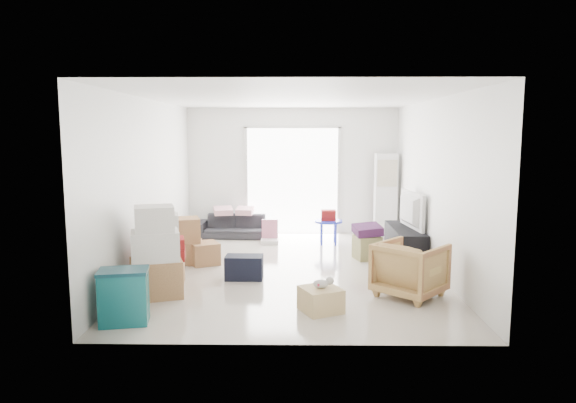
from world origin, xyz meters
The scene contains 21 objects.
room_shell centered at (0.00, 0.00, 1.35)m, with size 4.98×6.48×3.18m.
sliding_door centered at (0.00, 2.98, 1.24)m, with size 2.10×0.04×2.33m.
ac_tower centered at (1.95, 2.65, 0.88)m, with size 0.45×0.30×1.75m, color silver.
tv_console centered at (2.00, 0.85, 0.26)m, with size 0.46×1.55×0.52m, color black.
television centered at (2.00, 0.85, 0.59)m, with size 1.10×0.63×0.14m, color black.
sofa centered at (-1.21, 2.50, 0.31)m, with size 1.60×0.47×0.63m, color #28292D.
pillow_left centered at (-1.45, 2.53, 0.69)m, with size 0.37×0.29×0.12m, color #E9AAB3.
pillow_right centered at (-1.00, 2.55, 0.69)m, with size 0.36×0.28×0.12m, color #E9AAB3.
armchair centered at (1.59, -1.38, 0.41)m, with size 0.79×0.74×0.81m, color tan.
storage_bins centered at (-1.90, -2.41, 0.32)m, with size 0.61×0.48×0.63m.
box_stack_a centered at (-1.80, -1.42, 0.55)m, with size 0.81×0.74×1.22m.
box_stack_b centered at (-1.80, -0.90, 0.45)m, with size 0.61×0.57×1.03m.
box_stack_c centered at (-1.77, 0.34, 0.37)m, with size 0.57×0.55×0.77m.
loose_box centered at (-1.45, 0.28, 0.18)m, with size 0.44×0.44×0.36m, color #A27649.
duffel_bag centered at (-0.70, -0.59, 0.18)m, with size 0.55×0.33×0.35m, color black.
ottoman centered at (1.30, 0.66, 0.20)m, with size 0.41×0.41×0.41m, color #999459.
blanket centered at (1.30, 0.66, 0.48)m, with size 0.45×0.45×0.14m, color #411A43.
kids_table centered at (0.71, 1.87, 0.48)m, with size 0.55×0.55×0.67m.
toy_walker centered at (-0.44, 1.92, 0.13)m, with size 0.34×0.30×0.46m.
wood_crate centered at (0.37, -1.99, 0.15)m, with size 0.44×0.44×0.30m, color tan.
plush_bunny centered at (0.40, -1.98, 0.35)m, with size 0.26×0.15×0.13m.
Camera 1 is at (0.05, -8.04, 2.17)m, focal length 32.00 mm.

